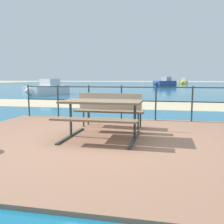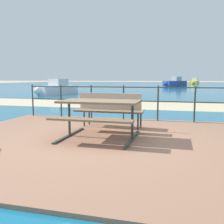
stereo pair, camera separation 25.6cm
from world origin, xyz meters
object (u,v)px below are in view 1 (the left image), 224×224
Objects in this scene: park_bench at (111,107)px; boat_mid at (47,89)px; boat_near at (183,82)px; picnic_table at (102,109)px; boat_far at (165,83)px.

park_bench is 0.34× the size of boat_mid.
boat_near is 41.72m from boat_mid.
park_bench is at bearing 45.63° from boat_mid.
boat_mid is at bearing -1.26° from boat_near.
boat_mid is at bearing -52.72° from park_bench.
boat_near reaches higher than boat_mid.
park_bench reaches higher than picnic_table.
boat_near is at bearing -156.06° from boat_far.
boat_far reaches higher than boat_mid.
boat_mid is (-7.40, 11.79, -0.13)m from park_bench.
picnic_table is 34.69m from boat_far.
boat_far is at bearing 88.33° from picnic_table.
boat_mid is 23.64m from boat_far.
picnic_table is at bearing 96.94° from park_bench.
park_bench is 0.44× the size of boat_near.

